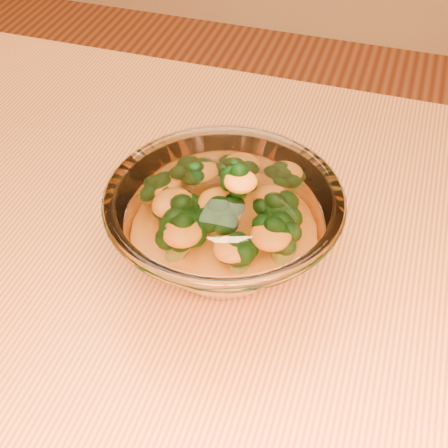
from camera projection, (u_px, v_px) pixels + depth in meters
The scene contains 4 objects.
table at pixel (313, 423), 0.55m from camera, with size 1.20×0.80×0.75m.
glass_bowl at pixel (224, 228), 0.53m from camera, with size 0.20×0.20×0.09m.
cheese_sauce at pixel (224, 243), 0.54m from camera, with size 0.11×0.11×0.03m, color orange.
broccoli_heap at pixel (225, 211), 0.53m from camera, with size 0.14×0.13×0.07m.
Camera 1 is at (0.01, -0.29, 1.16)m, focal length 50.00 mm.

